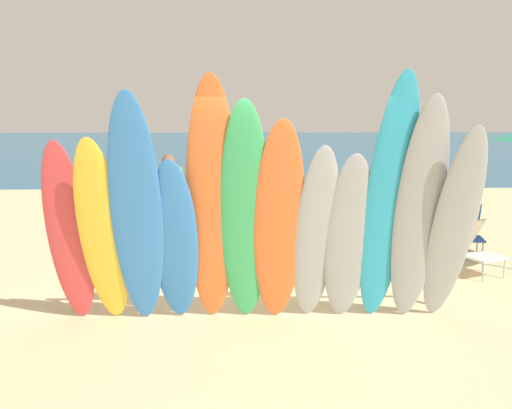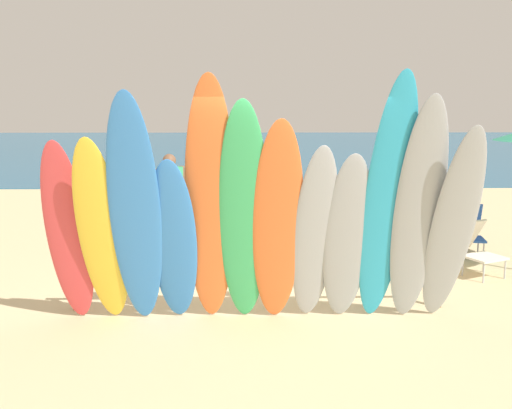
{
  "view_description": "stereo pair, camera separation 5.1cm",
  "coord_description": "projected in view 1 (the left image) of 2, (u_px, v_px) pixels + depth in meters",
  "views": [
    {
      "loc": [
        -0.21,
        -6.46,
        2.39
      ],
      "look_at": [
        0.0,
        1.43,
        1.03
      ],
      "focal_mm": 39.24,
      "sensor_mm": 36.0,
      "label": 1
    },
    {
      "loc": [
        -0.16,
        -6.46,
        2.39
      ],
      "look_at": [
        0.0,
        1.43,
        1.03
      ],
      "focal_mm": 39.24,
      "sensor_mm": 36.0,
      "label": 2
    }
  ],
  "objects": [
    {
      "name": "surfboard_yellow_1",
      "position": [
        103.0,
        235.0,
        5.9
      ],
      "size": [
        0.51,
        0.93,
        2.14
      ],
      "primitive_type": "ellipsoid",
      "rotation": [
        0.39,
        0.0,
        -0.01
      ],
      "color": "yellow",
      "rests_on": "ground"
    },
    {
      "name": "surfboard_blue_2",
      "position": [
        137.0,
        217.0,
        5.77
      ],
      "size": [
        0.59,
        1.1,
        2.58
      ],
      "primitive_type": "ellipsoid",
      "rotation": [
        0.38,
        0.0,
        0.06
      ],
      "color": "#337AD1",
      "rests_on": "ground"
    },
    {
      "name": "beachgoer_midbeach",
      "position": [
        200.0,
        177.0,
        12.0
      ],
      "size": [
        0.5,
        0.43,
        1.62
      ],
      "rotation": [
        0.0,
        0.0,
        2.45
      ],
      "color": "tan",
      "rests_on": "ground"
    },
    {
      "name": "surfboard_orange_6",
      "position": [
        279.0,
        225.0,
        5.98
      ],
      "size": [
        0.57,
        0.82,
        2.31
      ],
      "primitive_type": "ellipsoid",
      "rotation": [
        0.31,
        0.0,
        0.03
      ],
      "color": "orange",
      "rests_on": "ground"
    },
    {
      "name": "surfboard_grey_11",
      "position": [
        453.0,
        229.0,
        5.95
      ],
      "size": [
        0.49,
        1.01,
        2.25
      ],
      "primitive_type": "ellipsoid",
      "rotation": [
        0.4,
        0.0,
        0.01
      ],
      "color": "#999EA3",
      "rests_on": "ground"
    },
    {
      "name": "surfboard_orange_4",
      "position": [
        212.0,
        206.0,
        5.9
      ],
      "size": [
        0.58,
        0.96,
        2.74
      ],
      "primitive_type": "ellipsoid",
      "rotation": [
        0.31,
        0.0,
        0.05
      ],
      "color": "orange",
      "rests_on": "ground"
    },
    {
      "name": "surfboard_blue_3",
      "position": [
        175.0,
        243.0,
        6.01
      ],
      "size": [
        0.5,
        0.8,
        1.91
      ],
      "primitive_type": "ellipsoid",
      "rotation": [
        0.37,
        0.0,
        0.0
      ],
      "color": "#337AD1",
      "rests_on": "ground"
    },
    {
      "name": "surfboard_grey_10",
      "position": [
        418.0,
        215.0,
        5.92
      ],
      "size": [
        0.55,
        0.95,
        2.55
      ],
      "primitive_type": "ellipsoid",
      "rotation": [
        0.33,
        0.0,
        -0.04
      ],
      "color": "#999EA3",
      "rests_on": "ground"
    },
    {
      "name": "beach_chair_red",
      "position": [
        474.0,
        245.0,
        8.15
      ],
      "size": [
        0.77,
        0.89,
        0.79
      ],
      "rotation": [
        0.0,
        0.0,
        0.44
      ],
      "color": "#B7B7BC",
      "rests_on": "ground"
    },
    {
      "name": "beach_chair_blue",
      "position": [
        465.0,
        228.0,
        9.26
      ],
      "size": [
        0.61,
        0.72,
        0.84
      ],
      "rotation": [
        0.0,
        0.0,
        -0.18
      ],
      "color": "#B7B7BC",
      "rests_on": "ground"
    },
    {
      "name": "ocean_water",
      "position": [
        244.0,
        145.0,
        36.6
      ],
      "size": [
        60.0,
        40.0,
        0.02
      ],
      "primitive_type": "cube",
      "color": "#235B7F",
      "rests_on": "ground"
    },
    {
      "name": "surfboard_grey_7",
      "position": [
        316.0,
        236.0,
        6.07
      ],
      "size": [
        0.55,
        0.82,
        2.04
      ],
      "primitive_type": "ellipsoid",
      "rotation": [
        0.33,
        0.0,
        0.1
      ],
      "color": "#999EA3",
      "rests_on": "ground"
    },
    {
      "name": "surfboard_green_5",
      "position": [
        245.0,
        217.0,
        5.94
      ],
      "size": [
        0.55,
        0.88,
        2.5
      ],
      "primitive_type": "ellipsoid",
      "rotation": [
        0.32,
        0.0,
        -0.02
      ],
      "color": "#38B266",
      "rests_on": "ground"
    },
    {
      "name": "ground",
      "position": [
        247.0,
        174.0,
        20.57
      ],
      "size": [
        60.0,
        60.0,
        0.0
      ],
      "primitive_type": "plane",
      "color": "#D3BC8C"
    },
    {
      "name": "surfboard_teal_9",
      "position": [
        388.0,
        205.0,
        5.9
      ],
      "size": [
        0.56,
        0.99,
        2.77
      ],
      "primitive_type": "ellipsoid",
      "rotation": [
        0.32,
        0.0,
        0.06
      ],
      "color": "#289EC6",
      "rests_on": "ground"
    },
    {
      "name": "surfboard_rack",
      "position": [
        259.0,
        267.0,
        6.69
      ],
      "size": [
        4.51,
        0.07,
        0.61
      ],
      "color": "brown",
      "rests_on": "ground"
    },
    {
      "name": "surfboard_red_0",
      "position": [
        69.0,
        235.0,
        6.0
      ],
      "size": [
        0.48,
        0.73,
        2.1
      ],
      "primitive_type": "ellipsoid",
      "rotation": [
        0.31,
        0.0,
        -0.01
      ],
      "color": "#D13D42",
      "rests_on": "ground"
    },
    {
      "name": "distant_boat",
      "position": [
        236.0,
        159.0,
        25.06
      ],
      "size": [
        3.91,
        0.9,
        0.31
      ],
      "color": "#4C515B",
      "rests_on": "ground"
    },
    {
      "name": "surfboard_grey_8",
      "position": [
        348.0,
        240.0,
        6.09
      ],
      "size": [
        0.52,
        0.71,
        1.96
      ],
      "primitive_type": "ellipsoid",
      "rotation": [
        0.32,
        0.0,
        0.01
      ],
      "color": "#999EA3",
      "rests_on": "ground"
    },
    {
      "name": "beachgoer_near_rack",
      "position": [
        170.0,
        195.0,
        9.52
      ],
      "size": [
        0.47,
        0.47,
        1.64
      ],
      "rotation": [
        0.0,
        0.0,
        0.79
      ],
      "color": "brown",
      "rests_on": "ground"
    }
  ]
}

